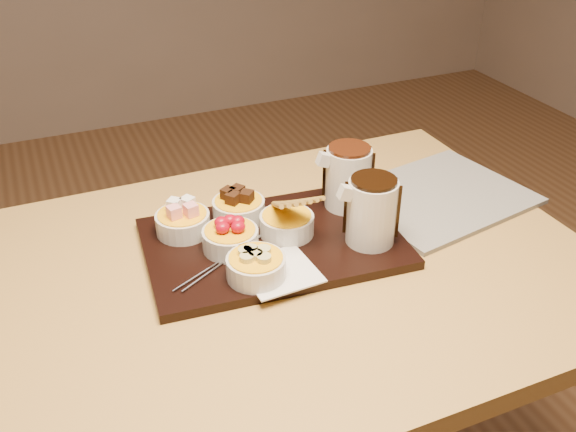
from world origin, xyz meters
name	(u,v)px	position (x,y,z in m)	size (l,w,h in m)	color
dining_table	(258,314)	(0.00, 0.00, 0.65)	(1.20, 0.80, 0.75)	#B68C43
serving_board	(273,243)	(0.05, 0.06, 0.76)	(0.46, 0.30, 0.02)	black
napkin	(279,271)	(0.02, -0.04, 0.77)	(0.12, 0.12, 0.00)	white
bowl_marshmallows	(183,223)	(-0.09, 0.14, 0.79)	(0.10, 0.10, 0.04)	beige
bowl_cake	(239,210)	(0.02, 0.15, 0.79)	(0.10, 0.10, 0.04)	beige
bowl_strawberries	(230,239)	(-0.03, 0.06, 0.79)	(0.10, 0.10, 0.04)	beige
bowl_biscotti	(287,225)	(0.08, 0.06, 0.79)	(0.10, 0.10, 0.04)	beige
bowl_bananas	(256,267)	(-0.02, -0.04, 0.79)	(0.10, 0.10, 0.04)	beige
pitcher_dark_chocolate	(372,212)	(0.21, -0.02, 0.83)	(0.09, 0.09, 0.12)	silver
pitcher_milk_chocolate	(348,178)	(0.23, 0.11, 0.83)	(0.09, 0.09, 0.12)	silver
fondue_skewers	(229,255)	(-0.04, 0.03, 0.77)	(0.26, 0.03, 0.01)	silver
newspaper	(438,196)	(0.44, 0.09, 0.76)	(0.35, 0.28, 0.01)	beige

